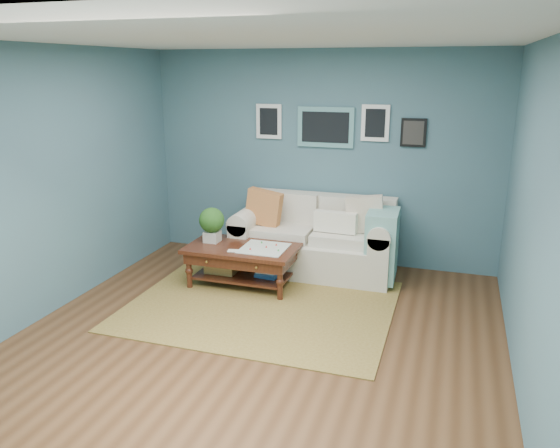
% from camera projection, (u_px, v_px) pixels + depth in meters
% --- Properties ---
extents(room_shell, '(5.00, 5.02, 2.70)m').
position_uv_depth(room_shell, '(254.00, 200.00, 4.75)').
color(room_shell, brown).
rests_on(room_shell, ground).
extents(area_rug, '(2.76, 2.21, 0.01)m').
position_uv_depth(area_rug, '(261.00, 305.00, 5.87)').
color(area_rug, brown).
rests_on(area_rug, ground).
extents(loveseat, '(2.01, 0.91, 1.03)m').
position_uv_depth(loveseat, '(322.00, 239.00, 6.77)').
color(loveseat, silver).
rests_on(loveseat, ground).
extents(coffee_table, '(1.27, 0.74, 0.89)m').
position_uv_depth(coffee_table, '(237.00, 252.00, 6.36)').
color(coffee_table, '#35150F').
rests_on(coffee_table, ground).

